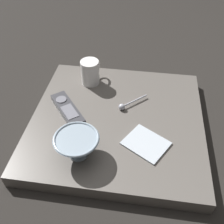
{
  "coord_description": "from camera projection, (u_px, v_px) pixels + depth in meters",
  "views": [
    {
      "loc": [
        -0.66,
        -0.07,
        0.71
      ],
      "look_at": [
        0.0,
        0.02,
        0.07
      ],
      "focal_mm": 41.63,
      "sensor_mm": 36.0,
      "label": 1
    }
  ],
  "objects": [
    {
      "name": "ground_plane",
      "position": [
        117.0,
        126.0,
        0.97
      ],
      "size": [
        6.0,
        6.0,
        0.0
      ],
      "primitive_type": "plane",
      "color": "black"
    },
    {
      "name": "tv_remote_near",
      "position": [
        67.0,
        110.0,
        0.94
      ],
      "size": [
        0.18,
        0.16,
        0.03
      ],
      "color": "#38383D",
      "rests_on": "table"
    },
    {
      "name": "teaspoon",
      "position": [
        125.0,
        105.0,
        0.96
      ],
      "size": [
        0.09,
        0.1,
        0.02
      ],
      "color": "#A3A5B2",
      "rests_on": "table"
    },
    {
      "name": "table",
      "position": [
        117.0,
        122.0,
        0.95
      ],
      "size": [
        0.59,
        0.61,
        0.05
      ],
      "color": "#5B5651",
      "rests_on": "ground"
    },
    {
      "name": "folded_napkin",
      "position": [
        146.0,
        143.0,
        0.84
      ],
      "size": [
        0.16,
        0.17,
        0.01
      ],
      "color": "#B2BCC6",
      "rests_on": "table"
    },
    {
      "name": "coffee_mug",
      "position": [
        90.0,
        72.0,
        1.05
      ],
      "size": [
        0.11,
        0.07,
        0.1
      ],
      "color": "white",
      "rests_on": "table"
    },
    {
      "name": "cereal_bowl",
      "position": [
        77.0,
        145.0,
        0.78
      ],
      "size": [
        0.14,
        0.14,
        0.08
      ],
      "color": "#8C9EAD",
      "rests_on": "table"
    }
  ]
}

